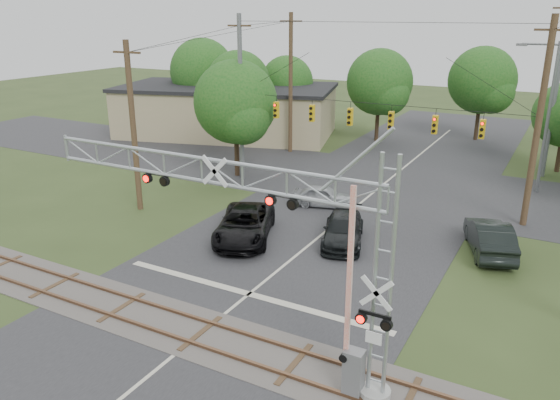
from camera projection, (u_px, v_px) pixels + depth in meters
The scene contains 14 objects.
ground at pixel (166, 362), 19.00m from camera, with size 160.00×160.00×0.00m, color #313F1D.
road_main at pixel (296, 256), 27.30m from camera, with size 14.00×90.00×0.02m, color #27272A.
road_cross at pixel (385, 183), 38.92m from camera, with size 90.00×12.00×0.02m, color #27272A.
railroad_track at pixel (201, 333), 20.65m from camera, with size 90.00×3.20×0.17m.
crossing_gantry at pixel (267, 230), 17.30m from camera, with size 13.29×1.02×7.97m.
traffic_signal_span at pixel (385, 114), 33.34m from camera, with size 19.34×0.36×11.50m.
pickup_black at pixel (245, 224), 29.13m from camera, with size 2.72×5.89×1.64m, color black.
car_dark at pixel (343, 230), 28.66m from camera, with size 2.01×4.94×1.43m, color black.
sedan_silver at pixel (324, 196), 34.11m from camera, with size 1.56×3.89×1.32m, color #979A9E.
suv_dark at pixel (490, 237), 27.43m from camera, with size 1.78×5.12×1.69m, color black.
commercial_building at pixel (227, 110), 53.71m from camera, with size 22.61×15.66×4.81m.
streetlight at pixel (546, 111), 35.28m from camera, with size 2.63×0.27×9.86m.
utility_poles at pixel (436, 104), 34.91m from camera, with size 26.58×26.87×13.09m.
treeline at pixel (425, 90), 44.09m from camera, with size 53.67×27.12×9.93m.
Camera 1 is at (11.21, -12.25, 11.55)m, focal length 35.00 mm.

